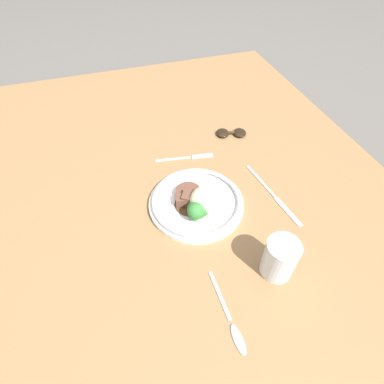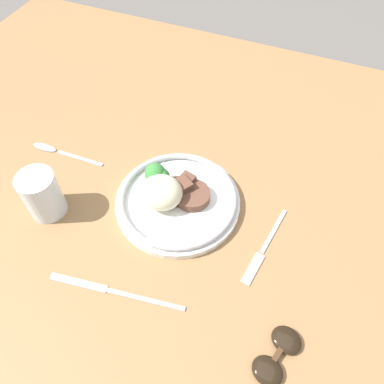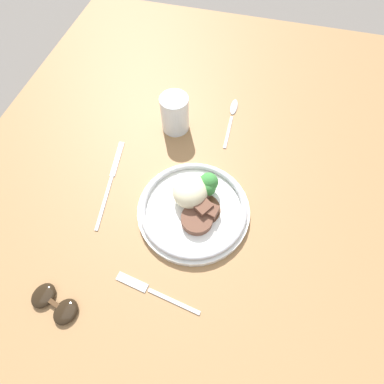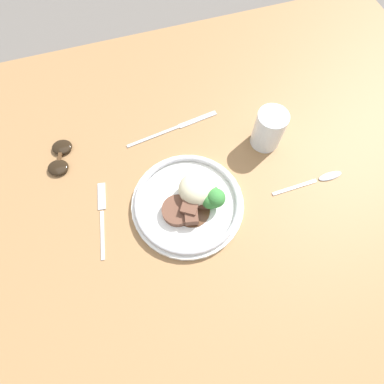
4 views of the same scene
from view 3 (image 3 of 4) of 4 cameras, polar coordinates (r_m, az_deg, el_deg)
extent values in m
plane|color=#5B5651|center=(0.66, 1.33, -7.61)|extent=(8.00, 8.00, 0.00)
cube|color=olive|center=(0.64, 1.37, -6.93)|extent=(1.53, 1.12, 0.04)
cylinder|color=white|center=(0.62, 0.30, -3.57)|extent=(0.23, 0.23, 0.01)
torus|color=#B2B2B7|center=(0.61, 0.30, -3.04)|extent=(0.22, 0.22, 0.01)
ellipsoid|color=beige|center=(0.61, -0.36, 0.22)|extent=(0.08, 0.07, 0.06)
cylinder|color=brown|center=(0.60, 0.91, -5.34)|extent=(0.06, 0.06, 0.02)
cylinder|color=#51331E|center=(0.62, 2.23, -3.32)|extent=(0.07, 0.07, 0.00)
cube|color=brown|center=(0.60, 1.91, -3.08)|extent=(0.04, 0.04, 0.03)
cube|color=brown|center=(0.62, 1.85, -0.79)|extent=(0.03, 0.03, 0.03)
cube|color=brown|center=(0.60, 3.65, -3.78)|extent=(0.03, 0.03, 0.03)
cube|color=brown|center=(0.60, 3.63, -4.09)|extent=(0.02, 0.02, 0.02)
cube|color=brown|center=(0.61, 1.47, -2.66)|extent=(0.03, 0.03, 0.02)
cylinder|color=#669E51|center=(0.63, 2.95, -0.12)|extent=(0.01, 0.01, 0.01)
sphere|color=#387F38|center=(0.61, 3.04, 0.80)|extent=(0.03, 0.03, 0.03)
cylinder|color=#669E51|center=(0.63, 1.57, 0.78)|extent=(0.01, 0.01, 0.01)
sphere|color=#387F38|center=(0.62, 1.61, 1.67)|extent=(0.03, 0.03, 0.03)
cylinder|color=#669E51|center=(0.63, 3.21, 0.77)|extent=(0.01, 0.01, 0.02)
sphere|color=#387F38|center=(0.61, 3.32, 1.89)|extent=(0.04, 0.04, 0.04)
cylinder|color=#669E51|center=(0.63, 1.38, -0.16)|extent=(0.01, 0.01, 0.01)
sphere|color=#387F38|center=(0.61, 1.41, 0.68)|extent=(0.03, 0.03, 0.03)
cylinder|color=#669E51|center=(0.63, 3.02, 0.35)|extent=(0.01, 0.01, 0.01)
sphere|color=#387F38|center=(0.62, 3.09, 1.18)|extent=(0.03, 0.03, 0.03)
cylinder|color=yellow|center=(0.74, -3.24, 14.02)|extent=(0.06, 0.06, 0.07)
cylinder|color=silver|center=(0.73, -3.29, 14.70)|extent=(0.07, 0.07, 0.09)
cube|color=#B7B7BC|center=(0.57, -3.50, -20.07)|extent=(0.02, 0.10, 0.00)
cube|color=#B7B7BC|center=(0.59, -11.33, -16.46)|extent=(0.03, 0.06, 0.00)
cube|color=#B7B7BC|center=(0.67, -16.23, -1.60)|extent=(0.13, 0.03, 0.00)
cube|color=#B7B7BC|center=(0.72, -14.06, 6.16)|extent=(0.10, 0.03, 0.00)
cube|color=#B7B7BC|center=(0.76, 6.92, 11.30)|extent=(0.10, 0.01, 0.00)
ellipsoid|color=#B7B7BC|center=(0.82, 8.00, 15.77)|extent=(0.06, 0.02, 0.01)
ellipsoid|color=black|center=(0.61, -22.93, -20.25)|extent=(0.06, 0.05, 0.01)
ellipsoid|color=black|center=(0.63, -26.45, -17.24)|extent=(0.06, 0.05, 0.01)
cube|color=#472D19|center=(0.62, -24.81, -18.69)|extent=(0.01, 0.02, 0.00)
camera|label=1|loc=(0.72, 38.89, 54.10)|focal=28.00mm
camera|label=2|loc=(0.44, -77.69, 23.50)|focal=35.00mm
camera|label=4|loc=(0.26, 73.06, 34.54)|focal=28.00mm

